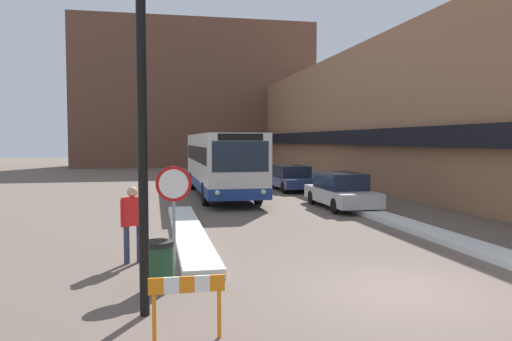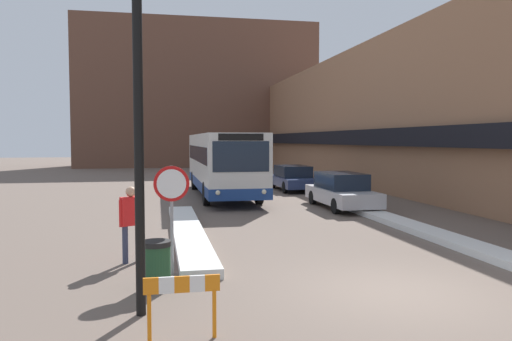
{
  "view_description": "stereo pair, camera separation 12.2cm",
  "coord_description": "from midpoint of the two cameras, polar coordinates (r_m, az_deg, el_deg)",
  "views": [
    {
      "loc": [
        -4.6,
        -8.57,
        2.9
      ],
      "look_at": [
        -1.14,
        8.25,
        1.85
      ],
      "focal_mm": 35.0,
      "sensor_mm": 36.0,
      "label": 1
    },
    {
      "loc": [
        -4.48,
        -8.59,
        2.9
      ],
      "look_at": [
        -1.14,
        8.25,
        1.85
      ],
      "focal_mm": 35.0,
      "sensor_mm": 36.0,
      "label": 2
    }
  ],
  "objects": [
    {
      "name": "parked_car_middle",
      "position": [
        28.87,
        4.38,
        -0.84
      ],
      "size": [
        1.93,
        4.65,
        1.43
      ],
      "color": "navy",
      "rests_on": "ground_plane"
    },
    {
      "name": "stop_sign",
      "position": [
        10.8,
        -9.3,
        -2.9
      ],
      "size": [
        0.76,
        0.08,
        2.35
      ],
      "color": "gray",
      "rests_on": "ground_plane"
    },
    {
      "name": "building_backdrop_far",
      "position": [
        57.1,
        -6.68,
        8.47
      ],
      "size": [
        26.0,
        8.0,
        15.75
      ],
      "color": "brown",
      "rests_on": "ground_plane"
    },
    {
      "name": "snow_bank_right",
      "position": [
        16.71,
        18.26,
        -6.35
      ],
      "size": [
        0.9,
        10.96,
        0.19
      ],
      "color": "silver",
      "rests_on": "ground_plane"
    },
    {
      "name": "city_bus",
      "position": [
        25.89,
        -3.74,
        0.93
      ],
      "size": [
        2.66,
        11.95,
        3.2
      ],
      "color": "silver",
      "rests_on": "ground_plane"
    },
    {
      "name": "ground_plane",
      "position": [
        10.13,
        16.43,
        -13.29
      ],
      "size": [
        160.0,
        160.0,
        0.0
      ],
      "primitive_type": "plane",
      "color": "#66564C"
    },
    {
      "name": "street_lamp",
      "position": [
        8.38,
        -10.94,
        10.18
      ],
      "size": [
        1.46,
        0.36,
        6.26
      ],
      "color": "black",
      "rests_on": "ground_plane"
    },
    {
      "name": "pedestrian",
      "position": [
        12.14,
        -13.79,
        -5.19
      ],
      "size": [
        0.55,
        0.4,
        1.81
      ],
      "rotation": [
        0.0,
        0.0,
        0.42
      ],
      "color": "#333851",
      "rests_on": "ground_plane"
    },
    {
      "name": "snow_bank_left",
      "position": [
        15.42,
        -7.58,
        -6.95
      ],
      "size": [
        0.9,
        10.04,
        0.23
      ],
      "color": "silver",
      "rests_on": "ground_plane"
    },
    {
      "name": "building_row_right",
      "position": [
        35.69,
        12.86,
        5.69
      ],
      "size": [
        5.5,
        60.0,
        8.66
      ],
      "color": "#996B4C",
      "rests_on": "ground_plane"
    },
    {
      "name": "trash_bin",
      "position": [
        10.02,
        -11.0,
        -10.55
      ],
      "size": [
        0.59,
        0.59,
        0.95
      ],
      "color": "#234C2D",
      "rests_on": "ground_plane"
    },
    {
      "name": "construction_barricade",
      "position": [
        7.49,
        -7.97,
        -13.88
      ],
      "size": [
        1.1,
        0.06,
        0.94
      ],
      "color": "orange",
      "rests_on": "ground_plane"
    },
    {
      "name": "parked_car_front",
      "position": [
        21.56,
        9.91,
        -2.28
      ],
      "size": [
        1.83,
        4.78,
        1.51
      ],
      "color": "#B7B7BC",
      "rests_on": "ground_plane"
    }
  ]
}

